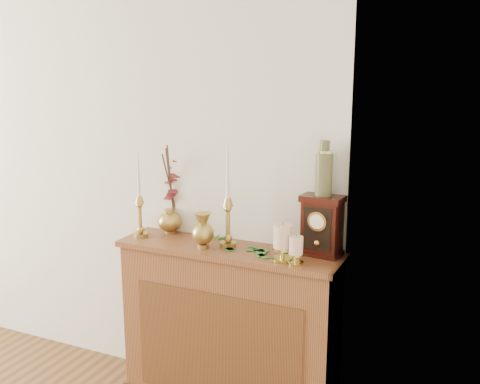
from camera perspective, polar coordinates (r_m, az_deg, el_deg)
The scene contains 10 objects.
console_shelf at distance 3.21m, azimuth -1.16°, elevation -14.02°, with size 1.24×0.34×0.93m.
candlestick_left at distance 3.22m, azimuth -10.15°, elevation -1.79°, with size 0.08×0.08×0.48m.
candlestick_center at distance 2.99m, azimuth -1.24°, elevation -2.28°, with size 0.09×0.09×0.55m.
bud_vase at distance 3.00m, azimuth -3.79°, elevation -3.97°, with size 0.12×0.12×0.19m.
ginger_jar at distance 3.29m, azimuth -6.88°, elevation 0.01°, with size 0.22×0.23×0.52m.
pillar_candle_left at distance 2.80m, azimuth 4.34°, elevation -4.99°, with size 0.10×0.10×0.20m.
pillar_candle_right at distance 2.77m, azimuth 5.70°, elevation -5.77°, with size 0.08×0.08×0.15m.
ivy_garland at distance 2.96m, azimuth 0.41°, elevation -5.77°, with size 0.41×0.22×0.08m.
mantel_clock at distance 2.90m, azimuth 8.32°, elevation -3.42°, with size 0.22×0.17×0.31m.
ceramic_vase at distance 2.84m, azimuth 8.53°, elevation 2.12°, with size 0.09×0.09×0.28m.
Camera 1 is at (2.65, -0.49, 1.89)m, focal length 42.00 mm.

